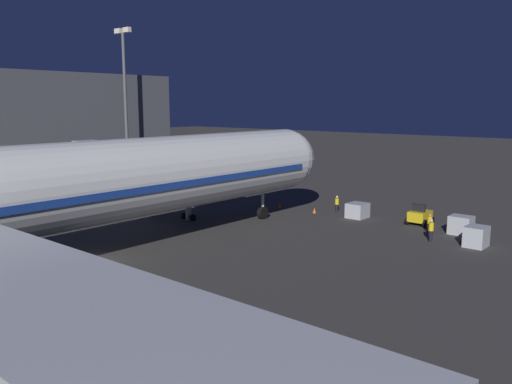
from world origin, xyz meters
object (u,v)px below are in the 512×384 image
(apron_floodlight_mast, at_px, (125,98))
(ground_crew_near_nose_gear, at_px, (430,222))
(jet_bridge, at_px, (147,158))
(traffic_cone_nose_port, at_px, (314,210))
(traffic_cone_nose_starboard, at_px, (280,205))
(baggage_container_mid_row, at_px, (461,225))
(baggage_container_far_row, at_px, (357,210))
(baggage_container_near_belt, at_px, (476,236))
(ground_crew_under_port_wing, at_px, (431,229))
(ground_crew_marshaller_fwd, at_px, (337,203))
(baggage_tug_spare, at_px, (420,216))

(apron_floodlight_mast, distance_m, ground_crew_near_nose_gear, 41.38)
(jet_bridge, bearing_deg, traffic_cone_nose_port, -142.09)
(jet_bridge, relative_size, traffic_cone_nose_starboard, 37.28)
(jet_bridge, distance_m, baggage_container_mid_row, 30.16)
(baggage_container_far_row, xyz_separation_m, ground_crew_near_nose_gear, (-7.87, 1.73, 0.27))
(baggage_container_mid_row, height_order, baggage_container_far_row, baggage_container_mid_row)
(baggage_container_near_belt, bearing_deg, ground_crew_near_nose_gear, -20.17)
(jet_bridge, bearing_deg, baggage_container_mid_row, -158.25)
(baggage_container_near_belt, height_order, traffic_cone_nose_starboard, baggage_container_near_belt)
(baggage_container_far_row, bearing_deg, baggage_container_mid_row, 179.04)
(baggage_container_near_belt, distance_m, ground_crew_under_port_wing, 3.35)
(baggage_container_far_row, xyz_separation_m, traffic_cone_nose_starboard, (8.81, 0.84, -0.44))
(ground_crew_marshaller_fwd, bearing_deg, baggage_container_far_row, 161.37)
(baggage_container_mid_row, bearing_deg, baggage_container_near_belt, 125.81)
(ground_crew_under_port_wing, distance_m, traffic_cone_nose_starboard, 18.12)
(baggage_container_mid_row, relative_size, baggage_container_far_row, 0.95)
(traffic_cone_nose_starboard, bearing_deg, traffic_cone_nose_port, 180.00)
(baggage_container_near_belt, xyz_separation_m, baggage_container_mid_row, (2.28, -3.16, -0.01))
(baggage_container_far_row, distance_m, traffic_cone_nose_port, 4.51)
(baggage_container_near_belt, bearing_deg, traffic_cone_nose_port, -8.51)
(baggage_tug_spare, bearing_deg, baggage_container_mid_row, 163.15)
(apron_floodlight_mast, height_order, ground_crew_near_nose_gear, apron_floodlight_mast)
(baggage_container_mid_row, bearing_deg, apron_floodlight_mast, 4.00)
(apron_floodlight_mast, relative_size, baggage_container_far_row, 10.68)
(baggage_container_near_belt, bearing_deg, ground_crew_marshaller_fwd, -15.90)
(ground_crew_marshaller_fwd, height_order, traffic_cone_nose_port, ground_crew_marshaller_fwd)
(ground_crew_near_nose_gear, height_order, traffic_cone_nose_starboard, ground_crew_near_nose_gear)
(baggage_container_mid_row, xyz_separation_m, traffic_cone_nose_port, (14.36, 0.68, -0.51))
(ground_crew_marshaller_fwd, bearing_deg, jet_bridge, 39.48)
(baggage_container_mid_row, relative_size, ground_crew_marshaller_fwd, 1.07)
(apron_floodlight_mast, relative_size, baggage_tug_spare, 8.93)
(ground_crew_under_port_wing, relative_size, traffic_cone_nose_port, 3.34)
(traffic_cone_nose_starboard, bearing_deg, ground_crew_marshaller_fwd, -162.78)
(jet_bridge, height_order, baggage_container_mid_row, jet_bridge)
(baggage_container_far_row, distance_m, ground_crew_near_nose_gear, 8.06)
(baggage_container_mid_row, xyz_separation_m, traffic_cone_nose_starboard, (18.76, 0.68, -0.51))
(baggage_container_mid_row, distance_m, baggage_container_far_row, 9.95)
(apron_floodlight_mast, distance_m, baggage_tug_spare, 39.64)
(apron_floodlight_mast, xyz_separation_m, ground_crew_near_nose_gear, (-39.98, -1.38, -10.59))
(traffic_cone_nose_port, bearing_deg, ground_crew_marshaller_fwd, -129.27)
(apron_floodlight_mast, bearing_deg, ground_crew_under_port_wing, 178.54)
(ground_crew_near_nose_gear, bearing_deg, baggage_container_near_belt, 159.83)
(traffic_cone_nose_starboard, bearing_deg, baggage_container_far_row, -174.54)
(baggage_container_near_belt, xyz_separation_m, traffic_cone_nose_starboard, (21.04, -2.49, -0.52))
(baggage_tug_spare, height_order, ground_crew_marshaller_fwd, baggage_tug_spare)
(traffic_cone_nose_port, xyz_separation_m, traffic_cone_nose_starboard, (4.40, 0.00, 0.00))
(baggage_container_mid_row, distance_m, ground_crew_under_port_wing, 4.11)
(baggage_tug_spare, xyz_separation_m, traffic_cone_nose_port, (10.21, 1.93, -0.50))
(baggage_tug_spare, bearing_deg, apron_floodlight_mast, 6.32)
(baggage_tug_spare, bearing_deg, traffic_cone_nose_starboard, 7.54)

